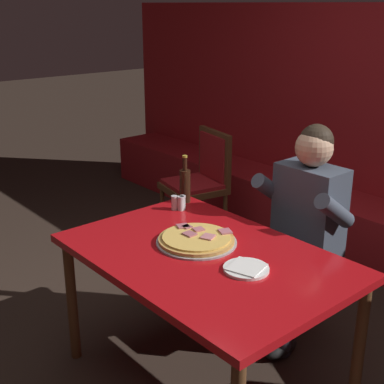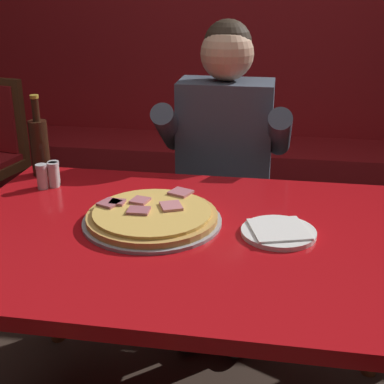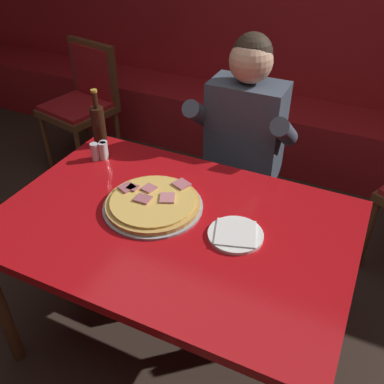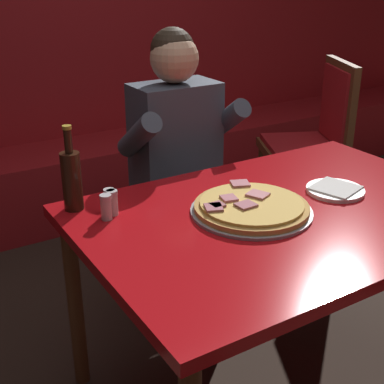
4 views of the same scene
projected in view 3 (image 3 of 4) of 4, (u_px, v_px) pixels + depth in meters
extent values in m
plane|color=#33261E|center=(177.00, 338.00, 2.11)|extent=(24.00, 24.00, 0.00)
cube|color=#A3191E|center=(309.00, 29.00, 3.15)|extent=(6.80, 0.16, 1.90)
cube|color=#A3191E|center=(285.00, 134.00, 3.34)|extent=(6.46, 0.48, 0.46)
cylinder|color=brown|center=(1.00, 307.00, 1.83)|extent=(0.06, 0.06, 0.71)
cylinder|color=brown|center=(109.00, 202.00, 2.42)|extent=(0.06, 0.06, 0.71)
cylinder|color=brown|center=(337.00, 273.00, 1.98)|extent=(0.06, 0.06, 0.71)
cube|color=#B20F14|center=(173.00, 225.00, 1.68)|extent=(1.39, 0.94, 0.04)
cylinder|color=#9E9EA3|center=(153.00, 206.00, 1.74)|extent=(0.41, 0.41, 0.01)
cylinder|color=#C69347|center=(153.00, 203.00, 1.73)|extent=(0.38, 0.38, 0.02)
cylinder|color=#E0B251|center=(153.00, 201.00, 1.73)|extent=(0.35, 0.35, 0.01)
cube|color=#A85B66|center=(133.00, 187.00, 1.79)|extent=(0.04, 0.04, 0.01)
cube|color=#A85B66|center=(127.00, 187.00, 1.79)|extent=(0.07, 0.08, 0.01)
cube|color=#A85B66|center=(143.00, 199.00, 1.72)|extent=(0.06, 0.06, 0.01)
cube|color=#B76670|center=(181.00, 184.00, 1.81)|extent=(0.08, 0.08, 0.01)
cube|color=#B76670|center=(149.00, 188.00, 1.78)|extent=(0.06, 0.06, 0.01)
cube|color=#C6757A|center=(167.00, 198.00, 1.73)|extent=(0.08, 0.09, 0.01)
cylinder|color=white|center=(236.00, 235.00, 1.60)|extent=(0.21, 0.21, 0.01)
cube|color=white|center=(236.00, 233.00, 1.59)|extent=(0.19, 0.19, 0.01)
cylinder|color=black|center=(99.00, 127.00, 2.11)|extent=(0.07, 0.07, 0.20)
cylinder|color=black|center=(95.00, 100.00, 2.02)|extent=(0.03, 0.03, 0.08)
cylinder|color=#B29933|center=(94.00, 91.00, 2.00)|extent=(0.03, 0.03, 0.01)
cylinder|color=silver|center=(104.00, 151.00, 2.04)|extent=(0.04, 0.04, 0.07)
cylinder|color=#516B33|center=(105.00, 153.00, 2.05)|extent=(0.03, 0.03, 0.04)
cylinder|color=silver|center=(103.00, 143.00, 2.02)|extent=(0.04, 0.04, 0.01)
cylinder|color=silver|center=(103.00, 152.00, 2.03)|extent=(0.04, 0.04, 0.07)
cylinder|color=silver|center=(103.00, 155.00, 2.04)|extent=(0.03, 0.03, 0.04)
cylinder|color=silver|center=(102.00, 144.00, 2.00)|extent=(0.04, 0.04, 0.01)
cylinder|color=silver|center=(95.00, 153.00, 2.02)|extent=(0.04, 0.04, 0.07)
cylinder|color=#B23323|center=(95.00, 156.00, 2.03)|extent=(0.03, 0.03, 0.04)
cylinder|color=silver|center=(94.00, 145.00, 2.00)|extent=(0.04, 0.04, 0.01)
ellipsoid|color=black|center=(202.00, 263.00, 2.47)|extent=(0.11, 0.24, 0.09)
ellipsoid|color=black|center=(235.00, 274.00, 2.40)|extent=(0.11, 0.24, 0.09)
cylinder|color=#282833|center=(203.00, 239.00, 2.36)|extent=(0.11, 0.11, 0.43)
cylinder|color=#282833|center=(237.00, 250.00, 2.29)|extent=(0.11, 0.11, 0.43)
cube|color=#282833|center=(229.00, 193.00, 2.23)|extent=(0.34, 0.40, 0.12)
cube|color=#424C5B|center=(245.00, 131.00, 2.22)|extent=(0.38, 0.22, 0.52)
cylinder|color=#424C5B|center=(201.00, 115.00, 2.19)|extent=(0.09, 0.30, 0.25)
cylinder|color=#424C5B|center=(284.00, 132.00, 2.04)|extent=(0.09, 0.30, 0.25)
sphere|color=#D6A884|center=(251.00, 61.00, 2.01)|extent=(0.21, 0.21, 0.21)
sphere|color=#2D2319|center=(253.00, 53.00, 2.00)|extent=(0.19, 0.19, 0.19)
cylinder|color=brown|center=(367.00, 235.00, 2.37)|extent=(0.04, 0.04, 0.47)
cylinder|color=brown|center=(47.00, 144.00, 3.23)|extent=(0.04, 0.04, 0.45)
cylinder|color=brown|center=(80.00, 159.00, 3.05)|extent=(0.04, 0.04, 0.45)
cylinder|color=brown|center=(85.00, 125.00, 3.48)|extent=(0.04, 0.04, 0.45)
cylinder|color=brown|center=(118.00, 139.00, 3.29)|extent=(0.04, 0.04, 0.45)
cube|color=brown|center=(78.00, 111.00, 3.11)|extent=(0.52, 0.52, 0.05)
cube|color=#A3191E|center=(77.00, 106.00, 3.09)|extent=(0.48, 0.48, 0.03)
cube|color=brown|center=(94.00, 71.00, 3.10)|extent=(0.44, 0.13, 0.43)
cube|color=#A3191E|center=(91.00, 72.00, 3.09)|extent=(0.36, 0.10, 0.36)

